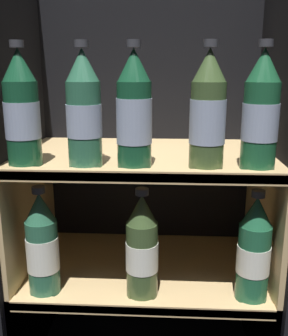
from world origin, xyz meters
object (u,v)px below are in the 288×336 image
bottle_upper_front_2 (134,113)px  bottle_upper_front_1 (84,112)px  bottle_upper_front_3 (208,113)px  bottle_lower_front_1 (140,249)px  bottle_lower_front_2 (254,251)px  bottle_upper_front_0 (22,112)px  bottle_upper_front_4 (261,113)px  bottle_lower_front_0 (42,246)px

bottle_upper_front_2 → bottle_upper_front_1: bearing=-180.0°
bottle_upper_front_3 → bottle_lower_front_1: size_ratio=1.00×
bottle_upper_front_2 → bottle_lower_front_2: (0.25, -0.00, -0.29)m
bottle_upper_front_0 → bottle_upper_front_1: size_ratio=1.00×
bottle_upper_front_1 → bottle_lower_front_1: bottle_upper_front_1 is taller
bottle_upper_front_3 → bottle_upper_front_4: 0.10m
bottle_upper_front_0 → bottle_upper_front_4: same height
bottle_upper_front_2 → bottle_lower_front_1: 0.29m
bottle_lower_front_1 → bottle_upper_front_3: bearing=0.0°
bottle_upper_front_0 → bottle_lower_front_2: bottle_upper_front_0 is taller
bottle_upper_front_1 → bottle_lower_front_0: size_ratio=1.00×
bottle_lower_front_0 → bottle_lower_front_1: bearing=-0.0°
bottle_upper_front_0 → bottle_upper_front_2: size_ratio=1.00×
bottle_upper_front_2 → bottle_lower_front_1: (0.01, -0.00, -0.29)m
bottle_upper_front_2 → bottle_upper_front_3: (0.14, -0.00, 0.00)m
bottle_lower_front_0 → bottle_lower_front_1: 0.21m
bottle_upper_front_2 → bottle_upper_front_4: size_ratio=1.00×
bottle_upper_front_1 → bottle_upper_front_4: 0.34m
bottle_upper_front_0 → bottle_upper_front_1: bearing=0.0°
bottle_upper_front_4 → bottle_lower_front_2: size_ratio=1.00×
bottle_upper_front_2 → bottle_upper_front_3: 0.14m
bottle_lower_front_1 → bottle_lower_front_2: size_ratio=1.00×
bottle_upper_front_4 → bottle_lower_front_2: 0.29m
bottle_lower_front_1 → bottle_lower_front_2: bearing=0.0°
bottle_upper_front_2 → bottle_upper_front_4: same height
bottle_lower_front_2 → bottle_lower_front_0: bearing=180.0°
bottle_upper_front_0 → bottle_lower_front_0: size_ratio=1.00×
bottle_upper_front_4 → bottle_upper_front_3: bearing=180.0°
bottle_upper_front_0 → bottle_upper_front_2: bearing=0.0°
bottle_upper_front_1 → bottle_upper_front_3: (0.24, 0.00, -0.00)m
bottle_lower_front_0 → bottle_upper_front_2: bearing=0.0°
bottle_lower_front_1 → bottle_upper_front_4: bearing=-0.0°
bottle_upper_front_0 → bottle_upper_front_3: same height
bottle_upper_front_3 → bottle_lower_front_1: 0.32m
bottle_upper_front_2 → bottle_upper_front_4: bearing=-0.0°
bottle_upper_front_2 → bottle_lower_front_0: (-0.20, 0.00, -0.29)m
bottle_upper_front_2 → bottle_lower_front_2: 0.38m
bottle_upper_front_0 → bottle_lower_front_1: (0.23, 0.00, -0.29)m
bottle_upper_front_0 → bottle_lower_front_2: size_ratio=1.00×
bottle_upper_front_1 → bottle_upper_front_2: 0.10m
bottle_upper_front_2 → bottle_lower_front_1: bottle_upper_front_2 is taller
bottle_upper_front_3 → bottle_lower_front_2: size_ratio=1.00×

